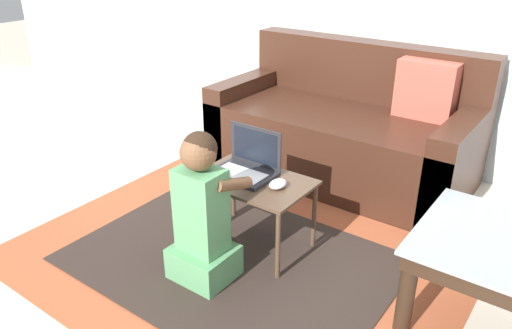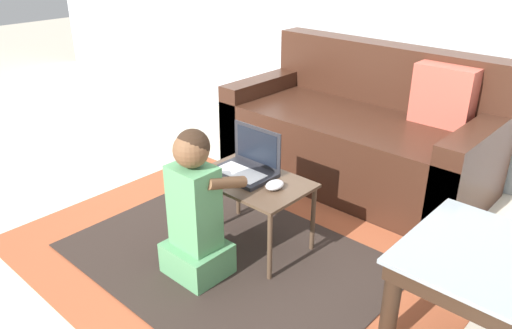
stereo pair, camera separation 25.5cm
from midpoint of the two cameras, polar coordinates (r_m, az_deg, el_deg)
The scene contains 7 objects.
ground_plane at distance 2.63m, azimuth -6.46°, elevation -10.83°, with size 16.00×16.00×0.00m, color beige.
area_rug at distance 2.62m, azimuth -5.57°, elevation -10.85°, with size 2.20×1.59×0.01m.
couch at distance 3.42m, azimuth 8.06°, elevation 3.75°, with size 1.70×0.86×0.86m.
laptop_desk at distance 2.55m, azimuth -3.19°, elevation -2.70°, with size 0.59×0.39×0.39m.
laptop at distance 2.58m, azimuth -4.01°, elevation -0.34°, with size 0.32×0.23×0.23m.
computer_mouse at distance 2.44m, azimuth -0.47°, elevation -2.31°, with size 0.08×0.11×0.04m.
person_seated at distance 2.34m, azimuth -9.28°, elevation -5.75°, with size 0.28×0.36×0.76m.
Camera 1 is at (1.38, -1.62, 1.53)m, focal length 35.00 mm.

